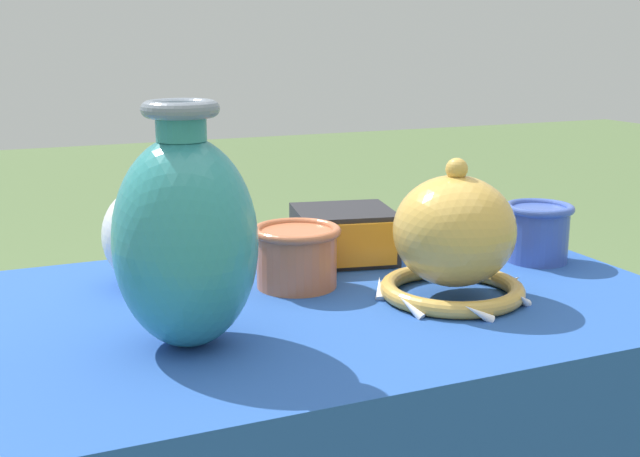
# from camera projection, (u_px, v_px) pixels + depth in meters

# --- Properties ---
(display_table) EXTENTS (1.04, 0.59, 0.69)m
(display_table) POSITION_uv_depth(u_px,v_px,m) (284.00, 374.00, 1.03)
(display_table) COLOR olive
(display_table) RESTS_ON ground_plane
(vase_tall_bulbous) EXTENTS (0.16, 0.16, 0.27)m
(vase_tall_bulbous) POSITION_uv_depth(u_px,v_px,m) (186.00, 238.00, 0.86)
(vase_tall_bulbous) COLOR teal
(vase_tall_bulbous) RESTS_ON display_table
(vase_dome_bell) EXTENTS (0.20, 0.20, 0.19)m
(vase_dome_bell) POSITION_uv_depth(u_px,v_px,m) (454.00, 241.00, 1.03)
(vase_dome_bell) COLOR gold
(vase_dome_bell) RESTS_ON display_table
(mosaic_tile_box) EXTENTS (0.17, 0.16, 0.08)m
(mosaic_tile_box) POSITION_uv_depth(u_px,v_px,m) (344.00, 235.00, 1.22)
(mosaic_tile_box) COLOR #232328
(mosaic_tile_box) RESTS_ON display_table
(jar_round_porcelain) EXTENTS (0.13, 0.13, 0.16)m
(jar_round_porcelain) POSITION_uv_depth(u_px,v_px,m) (150.00, 234.00, 1.09)
(jar_round_porcelain) COLOR white
(jar_round_porcelain) RESTS_ON display_table
(cup_wide_cobalt) EXTENTS (0.10, 0.10, 0.09)m
(cup_wide_cobalt) POSITION_uv_depth(u_px,v_px,m) (538.00, 230.00, 1.21)
(cup_wide_cobalt) COLOR #3851A8
(cup_wide_cobalt) RESTS_ON display_table
(cup_wide_terracotta) EXTENTS (0.12, 0.12, 0.08)m
(cup_wide_terracotta) POSITION_uv_depth(u_px,v_px,m) (297.00, 254.00, 1.08)
(cup_wide_terracotta) COLOR #BC6642
(cup_wide_terracotta) RESTS_ON display_table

